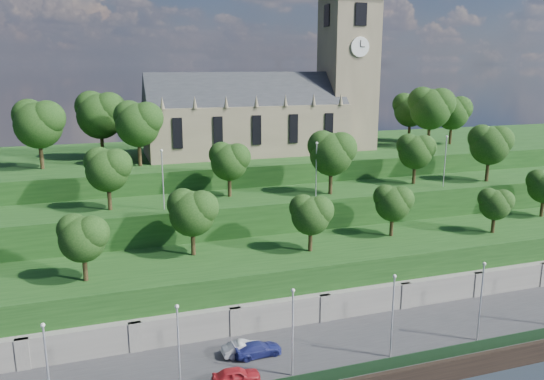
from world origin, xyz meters
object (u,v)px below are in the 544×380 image
object	(u,v)px
car_middle	(243,348)
church	(274,106)
car_right	(258,349)
car_left	(236,376)

from	to	relation	value
car_middle	church	bearing A→B (deg)	-23.91
car_middle	car_right	distance (m)	1.41
car_left	car_middle	distance (m)	4.72
car_left	car_middle	world-z (taller)	car_left
car_right	car_middle	bearing A→B (deg)	62.98
car_left	car_right	world-z (taller)	car_left
car_left	car_right	xyz separation A→B (m)	(3.10, 3.78, -0.04)
church	car_middle	xyz separation A→B (m)	(-16.03, -38.71, -19.85)
car_left	car_right	distance (m)	4.89
car_left	car_middle	bearing A→B (deg)	-19.51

